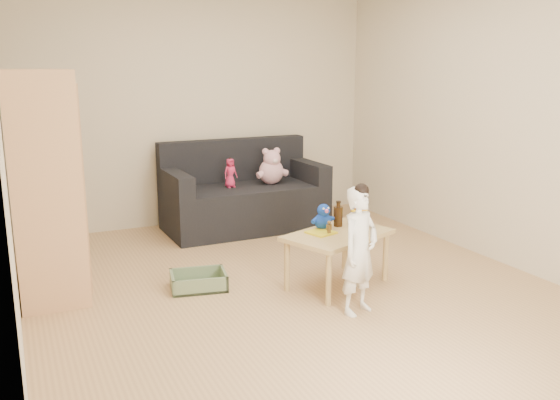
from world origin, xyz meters
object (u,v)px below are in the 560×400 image
wardrobe (43,184)px  sofa (245,207)px  toddler (360,253)px  play_table (337,259)px

wardrobe → sofa: 2.41m
toddler → sofa: bearing=67.5°
sofa → wardrobe: bearing=-153.6°
toddler → play_table: bearing=55.5°
sofa → play_table: bearing=-89.6°
wardrobe → sofa: wardrobe is taller
wardrobe → toddler: bearing=-34.9°
wardrobe → play_table: (2.11, -0.85, -0.64)m
wardrobe → toddler: (1.98, -1.38, -0.41)m
wardrobe → toddler: 2.44m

